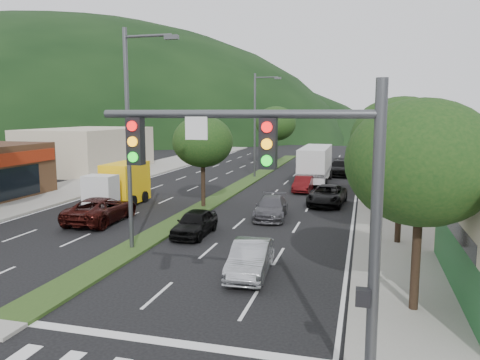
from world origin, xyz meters
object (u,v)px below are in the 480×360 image
(tree_r_e, at_px, (382,126))
(car_queue_a, at_px, (195,223))
(tree_r_c, at_px, (393,138))
(car_queue_b, at_px, (271,207))
(streetlight_near, at_px, (132,129))
(car_queue_e, at_px, (308,175))
(tree_med_far, at_px, (276,124))
(car_queue_d, at_px, (327,195))
(suv_maroon, at_px, (101,210))
(sedan_silver, at_px, (250,259))
(tree_r_b, at_px, (402,140))
(tree_r_d, at_px, (386,126))
(box_truck, at_px, (121,186))
(tree_r_a, at_px, (421,163))
(motorhome, at_px, (315,164))
(traffic_signal, at_px, (299,195))
(car_queue_c, at_px, (303,184))
(tree_med_near, at_px, (203,142))
(car_queue_f, at_px, (340,168))
(streetlight_mid, at_px, (257,120))

(tree_r_e, bearing_deg, car_queue_a, -109.20)
(tree_r_c, height_order, car_queue_b, tree_r_c)
(streetlight_near, distance_m, car_queue_e, 24.20)
(tree_med_far, distance_m, car_queue_d, 24.59)
(tree_r_e, height_order, streetlight_near, streetlight_near)
(streetlight_near, height_order, suv_maroon, streetlight_near)
(sedan_silver, xyz_separation_m, suv_maroon, (-10.50, 6.43, 0.08))
(streetlight_near, bearing_deg, tree_r_c, 45.49)
(tree_r_b, distance_m, tree_r_d, 18.00)
(car_queue_b, distance_m, car_queue_e, 15.01)
(suv_maroon, distance_m, box_truck, 4.93)
(tree_med_far, distance_m, box_truck, 27.61)
(tree_r_a, distance_m, tree_r_c, 16.00)
(car_queue_d, relative_size, motorhome, 0.57)
(traffic_signal, relative_size, tree_r_b, 1.01)
(traffic_signal, height_order, car_queue_e, traffic_signal)
(streetlight_near, relative_size, car_queue_d, 2.06)
(car_queue_a, distance_m, car_queue_c, 15.45)
(sedan_silver, relative_size, car_queue_b, 0.91)
(tree_r_d, xyz_separation_m, car_queue_e, (-6.60, 1.13, -4.46))
(tree_r_e, distance_m, tree_med_near, 25.06)
(car_queue_b, relative_size, car_queue_f, 0.84)
(streetlight_near, xyz_separation_m, car_queue_e, (5.19, 23.13, -4.86))
(car_queue_b, relative_size, car_queue_d, 0.92)
(tree_r_a, distance_m, car_queue_e, 28.23)
(car_queue_a, relative_size, car_queue_f, 0.74)
(tree_r_b, xyz_separation_m, tree_med_near, (-12.00, 6.00, -0.61))
(tree_r_b, bearing_deg, streetlight_near, -161.27)
(box_truck, height_order, motorhome, motorhome)
(tree_r_c, bearing_deg, streetlight_near, -134.51)
(tree_r_c, xyz_separation_m, streetlight_mid, (-11.79, 13.00, 0.84))
(tree_r_c, bearing_deg, car_queue_e, 120.66)
(suv_maroon, relative_size, car_queue_c, 1.42)
(tree_r_a, distance_m, tree_r_d, 26.00)
(sedan_silver, distance_m, car_queue_e, 25.05)
(streetlight_mid, relative_size, car_queue_e, 2.35)
(tree_r_e, distance_m, car_queue_f, 6.56)
(tree_med_far, xyz_separation_m, streetlight_mid, (0.21, -11.00, 0.58))
(streetlight_mid, distance_m, car_queue_c, 10.07)
(tree_r_b, relative_size, tree_r_e, 1.03)
(car_queue_e, bearing_deg, traffic_signal, -86.31)
(car_queue_b, bearing_deg, streetlight_near, -125.57)
(car_queue_b, distance_m, motorhome, 15.32)
(car_queue_b, bearing_deg, tree_med_far, 95.05)
(suv_maroon, bearing_deg, car_queue_a, 165.97)
(tree_r_a, relative_size, tree_r_d, 0.93)
(sedan_silver, height_order, car_queue_a, same)
(streetlight_mid, bearing_deg, car_queue_f, 27.05)
(car_queue_d, bearing_deg, car_queue_f, 95.16)
(car_queue_d, bearing_deg, tree_med_far, 114.24)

